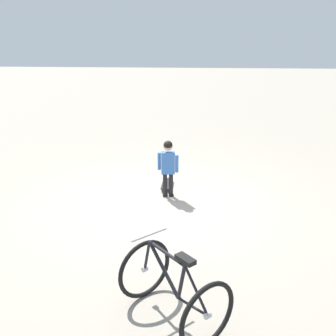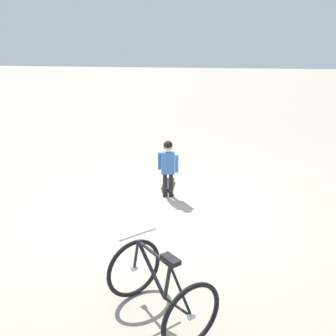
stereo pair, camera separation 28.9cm
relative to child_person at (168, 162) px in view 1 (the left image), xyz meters
name	(u,v)px [view 1 (the left image)]	position (x,y,z in m)	size (l,w,h in m)	color
ground_plane	(158,204)	(0.16, 0.35, -0.66)	(50.00, 50.00, 0.00)	#9E9384
child_person	(168,162)	(0.00, 0.00, 0.00)	(0.39, 0.21, 1.06)	black
skateboard	(167,184)	(0.05, -0.46, -0.60)	(0.21, 0.61, 0.07)	black
bicycle_near	(173,288)	(-0.27, 3.34, -0.28)	(1.25, 1.27, 0.85)	black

